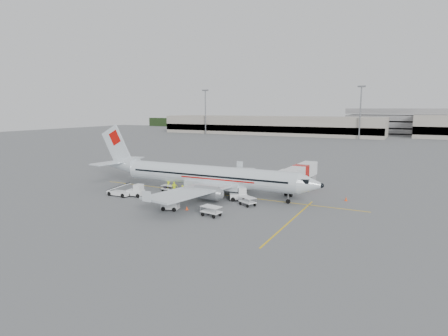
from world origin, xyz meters
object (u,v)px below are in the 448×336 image
(belt_loader, at_px, (119,187))
(tug_mid, at_px, (170,204))
(tug_fore, at_px, (238,194))
(aircraft, at_px, (209,162))
(tug_aft, at_px, (136,190))
(jet_bridge, at_px, (301,177))

(belt_loader, relative_size, tug_mid, 2.26)
(tug_fore, bearing_deg, aircraft, 138.29)
(tug_mid, xyz_separation_m, tug_aft, (-9.05, 3.92, 0.09))
(jet_bridge, height_order, tug_fore, jet_bridge)
(aircraft, distance_m, tug_mid, 10.70)
(aircraft, bearing_deg, belt_loader, -151.14)
(belt_loader, bearing_deg, tug_aft, 21.07)
(jet_bridge, bearing_deg, belt_loader, -141.19)
(aircraft, distance_m, belt_loader, 13.99)
(tug_fore, bearing_deg, belt_loader, 168.24)
(jet_bridge, bearing_deg, tug_aft, -139.62)
(belt_loader, bearing_deg, tug_mid, -13.74)
(jet_bridge, distance_m, tug_aft, 26.07)
(jet_bridge, distance_m, belt_loader, 28.48)
(tug_mid, bearing_deg, aircraft, 74.70)
(belt_loader, relative_size, tug_aft, 2.05)
(aircraft, relative_size, belt_loader, 7.39)
(belt_loader, relative_size, tug_fore, 2.04)
(aircraft, xyz_separation_m, tug_fore, (5.41, -1.10, -4.10))
(tug_fore, height_order, tug_mid, tug_fore)
(jet_bridge, distance_m, tug_fore, 12.65)
(jet_bridge, xyz_separation_m, belt_loader, (-22.97, -16.83, -0.66))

